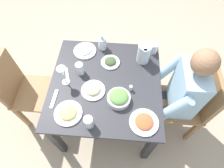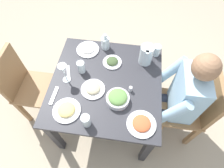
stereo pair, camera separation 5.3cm
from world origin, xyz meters
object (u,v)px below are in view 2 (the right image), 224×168
(chair_far, at_px, (27,85))
(wine_glass, at_px, (63,70))
(plate_fries, at_px, (67,110))
(oil_carafe, at_px, (105,43))
(plate_rice_curry, at_px, (141,124))
(plate_dolmas, at_px, (112,62))
(salad_bowl, at_px, (118,98))
(water_glass_by_pitcher, at_px, (81,67))
(plate_yoghurt, at_px, (88,49))
(chair_near, at_px, (191,107))
(water_glass_near_left, at_px, (86,121))
(plate_beans, at_px, (93,89))
(diner_near, at_px, (173,97))
(water_glass_center, at_px, (157,50))
(water_pitcher, at_px, (146,55))
(salt_shaker, at_px, (130,89))
(dining_table, at_px, (106,89))

(chair_far, relative_size, wine_glass, 4.57)
(plate_fries, height_order, oil_carafe, oil_carafe)
(chair_far, xyz_separation_m, plate_rice_curry, (-0.33, -1.12, 0.22))
(plate_dolmas, height_order, wine_glass, wine_glass)
(salad_bowl, bearing_deg, water_glass_by_pitcher, 54.60)
(water_glass_by_pitcher, bearing_deg, plate_yoghurt, 0.08)
(chair_near, distance_m, water_glass_near_left, 0.99)
(plate_beans, distance_m, oil_carafe, 0.49)
(chair_far, relative_size, diner_near, 0.75)
(oil_carafe, bearing_deg, plate_rice_curry, -151.96)
(plate_fries, distance_m, water_glass_center, 0.98)
(plate_yoghurt, bearing_deg, oil_carafe, -70.81)
(water_pitcher, xyz_separation_m, water_glass_by_pitcher, (-0.19, 0.56, -0.04))
(salad_bowl, distance_m, water_glass_center, 0.62)
(salad_bowl, bearing_deg, salt_shaker, -40.85)
(salad_bowl, relative_size, plate_fries, 0.85)
(chair_far, xyz_separation_m, plate_fries, (-0.30, -0.54, 0.23))
(water_glass_center, relative_size, oil_carafe, 0.64)
(plate_rice_curry, bearing_deg, plate_fries, 87.23)
(dining_table, height_order, water_glass_near_left, water_glass_near_left)
(water_glass_center, relative_size, salt_shaker, 1.96)
(plate_dolmas, xyz_separation_m, salt_shaker, (-0.28, -0.19, 0.01))
(salad_bowl, relative_size, plate_dolmas, 1.08)
(salad_bowl, relative_size, water_glass_center, 1.78)
(plate_beans, bearing_deg, plate_rice_curry, -120.56)
(diner_near, xyz_separation_m, salt_shaker, (-0.03, 0.38, 0.09))
(plate_dolmas, bearing_deg, water_glass_near_left, 170.02)
(plate_beans, height_order, plate_rice_curry, plate_beans)
(dining_table, height_order, water_pitcher, water_pitcher)
(plate_rice_curry, bearing_deg, plate_dolmas, 28.33)
(chair_far, relative_size, water_glass_near_left, 7.87)
(plate_dolmas, bearing_deg, salt_shaker, -145.00)
(oil_carafe, bearing_deg, diner_near, -123.09)
(chair_near, bearing_deg, water_glass_near_left, 112.20)
(plate_beans, distance_m, water_glass_center, 0.70)
(chair_near, bearing_deg, salt_shaker, 92.48)
(water_glass_by_pitcher, bearing_deg, diner_near, -98.26)
(salad_bowl, bearing_deg, plate_dolmas, 14.52)
(salad_bowl, height_order, plate_yoghurt, salad_bowl)
(dining_table, bearing_deg, plate_yoghurt, 34.13)
(wine_glass, relative_size, salt_shaker, 3.63)
(plate_yoghurt, distance_m, plate_fries, 0.66)
(water_pitcher, distance_m, water_glass_center, 0.15)
(water_glass_by_pitcher, xyz_separation_m, water_glass_center, (0.29, -0.65, -0.00))
(chair_near, relative_size, plate_rice_curry, 3.98)
(dining_table, xyz_separation_m, plate_rice_curry, (-0.34, -0.33, 0.12))
(chair_far, bearing_deg, plate_beans, -96.20)
(chair_far, xyz_separation_m, water_glass_center, (0.40, -1.22, 0.26))
(plate_yoghurt, height_order, plate_rice_curry, plate_rice_curry)
(plate_dolmas, distance_m, water_glass_near_left, 0.62)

